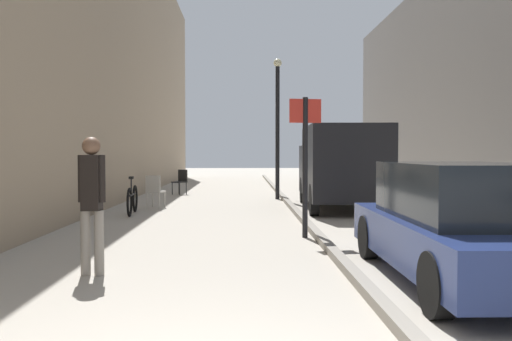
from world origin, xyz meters
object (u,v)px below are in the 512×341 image
(lamp_post, at_px, (278,119))
(bicycle_leaning, at_px, (132,200))
(parked_car, at_px, (463,224))
(cafe_chair_by_doorway, at_px, (181,180))
(street_sign_post, at_px, (305,154))
(delivery_van, at_px, (341,165))
(cafe_chair_near_window, at_px, (155,189))
(pedestrian_main_foreground, at_px, (92,196))

(lamp_post, distance_m, bicycle_leaning, 6.38)
(parked_car, distance_m, cafe_chair_by_doorway, 14.61)
(parked_car, relative_size, cafe_chair_by_doorway, 4.49)
(street_sign_post, bearing_deg, lamp_post, -98.94)
(delivery_van, relative_size, cafe_chair_by_doorway, 5.31)
(cafe_chair_near_window, bearing_deg, pedestrian_main_foreground, -71.35)
(cafe_chair_by_doorway, bearing_deg, cafe_chair_near_window, 123.59)
(parked_car, height_order, lamp_post, lamp_post)
(cafe_chair_near_window, height_order, cafe_chair_by_doorway, same)
(cafe_chair_near_window, bearing_deg, parked_car, -44.31)
(parked_car, distance_m, cafe_chair_near_window, 10.06)
(delivery_van, xyz_separation_m, cafe_chair_by_doorway, (-5.12, 5.31, -0.69))
(parked_car, bearing_deg, bicycle_leaning, 128.08)
(delivery_van, distance_m, lamp_post, 3.83)
(delivery_van, xyz_separation_m, bicycle_leaning, (-5.59, -1.22, -0.85))
(delivery_van, bearing_deg, cafe_chair_near_window, 179.91)
(bicycle_leaning, bearing_deg, cafe_chair_by_doorway, 81.61)
(lamp_post, bearing_deg, parked_car, -82.59)
(pedestrian_main_foreground, xyz_separation_m, bicycle_leaning, (-0.90, 6.74, -0.65))
(street_sign_post, height_order, cafe_chair_by_doorway, street_sign_post)
(street_sign_post, distance_m, cafe_chair_near_window, 6.45)
(pedestrian_main_foreground, xyz_separation_m, cafe_chair_near_window, (-0.57, 8.18, -0.48))
(lamp_post, distance_m, cafe_chair_by_doorway, 4.68)
(lamp_post, bearing_deg, pedestrian_main_foreground, -105.63)
(street_sign_post, xyz_separation_m, cafe_chair_near_window, (-3.66, 5.22, -1.00))
(bicycle_leaning, bearing_deg, lamp_post, 43.23)
(pedestrian_main_foreground, distance_m, lamp_post, 11.67)
(delivery_van, bearing_deg, pedestrian_main_foreground, -118.21)
(bicycle_leaning, bearing_deg, delivery_van, 7.99)
(lamp_post, bearing_deg, bicycle_leaning, -132.49)
(delivery_van, bearing_deg, street_sign_post, -105.48)
(lamp_post, height_order, bicycle_leaning, lamp_post)
(pedestrian_main_foreground, height_order, cafe_chair_by_doorway, pedestrian_main_foreground)
(lamp_post, bearing_deg, delivery_van, -63.39)
(lamp_post, bearing_deg, cafe_chair_near_window, -141.38)
(parked_car, bearing_deg, street_sign_post, 114.73)
(delivery_van, distance_m, parked_car, 8.42)
(cafe_chair_near_window, relative_size, cafe_chair_by_doorway, 1.00)
(delivery_van, bearing_deg, lamp_post, 118.92)
(street_sign_post, bearing_deg, cafe_chair_by_doorway, -79.96)
(street_sign_post, distance_m, cafe_chair_by_doorway, 10.94)
(parked_car, height_order, cafe_chair_near_window, parked_car)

